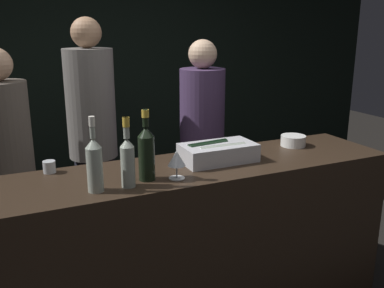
% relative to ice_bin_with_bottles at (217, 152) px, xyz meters
% --- Properties ---
extents(wall_back_chalkboard, '(6.40, 0.06, 2.80)m').
position_rel_ice_bin_with_bottles_xyz_m(wall_back_chalkboard, '(-0.16, 2.08, 0.32)').
color(wall_back_chalkboard, black).
rests_on(wall_back_chalkboard, ground_plane).
extents(bar_counter, '(2.35, 0.56, 1.03)m').
position_rel_ice_bin_with_bottles_xyz_m(bar_counter, '(-0.16, -0.02, -0.57)').
color(bar_counter, '#2D2116').
rests_on(bar_counter, ground_plane).
extents(ice_bin_with_bottles, '(0.42, 0.23, 0.11)m').
position_rel_ice_bin_with_bottles_xyz_m(ice_bin_with_bottles, '(0.00, 0.00, 0.00)').
color(ice_bin_with_bottles, silver).
rests_on(ice_bin_with_bottles, bar_counter).
extents(bowl_white, '(0.16, 0.16, 0.07)m').
position_rel_ice_bin_with_bottles_xyz_m(bowl_white, '(0.60, 0.08, -0.02)').
color(bowl_white, white).
rests_on(bowl_white, bar_counter).
extents(wine_glass, '(0.09, 0.09, 0.15)m').
position_rel_ice_bin_with_bottles_xyz_m(wine_glass, '(-0.32, -0.17, 0.05)').
color(wine_glass, silver).
rests_on(wine_glass, bar_counter).
extents(candle_votive, '(0.07, 0.07, 0.06)m').
position_rel_ice_bin_with_bottles_xyz_m(candle_votive, '(-0.90, 0.20, -0.02)').
color(candle_votive, silver).
rests_on(candle_votive, bar_counter).
extents(white_wine_bottle, '(0.08, 0.08, 0.36)m').
position_rel_ice_bin_with_bottles_xyz_m(white_wine_bottle, '(-0.73, -0.17, 0.08)').
color(white_wine_bottle, '#9EA899').
rests_on(white_wine_bottle, bar_counter).
extents(rose_wine_bottle, '(0.07, 0.07, 0.34)m').
position_rel_ice_bin_with_bottles_xyz_m(rose_wine_bottle, '(-0.58, -0.17, 0.08)').
color(rose_wine_bottle, '#9EA899').
rests_on(rose_wine_bottle, bar_counter).
extents(champagne_bottle, '(0.08, 0.08, 0.36)m').
position_rel_ice_bin_with_bottles_xyz_m(champagne_bottle, '(-0.46, -0.12, 0.09)').
color(champagne_bottle, black).
rests_on(champagne_bottle, bar_counter).
extents(person_in_hoodie, '(0.34, 0.34, 1.65)m').
position_rel_ice_bin_with_bottles_xyz_m(person_in_hoodie, '(-1.10, 0.87, -0.16)').
color(person_in_hoodie, black).
rests_on(person_in_hoodie, ground_plane).
extents(person_blond_tee, '(0.35, 0.35, 1.84)m').
position_rel_ice_bin_with_bottles_xyz_m(person_blond_tee, '(-0.51, 0.96, -0.05)').
color(person_blond_tee, black).
rests_on(person_blond_tee, ground_plane).
extents(person_grey_polo, '(0.34, 0.34, 1.68)m').
position_rel_ice_bin_with_bottles_xyz_m(person_grey_polo, '(0.28, 0.77, -0.14)').
color(person_grey_polo, black).
rests_on(person_grey_polo, ground_plane).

